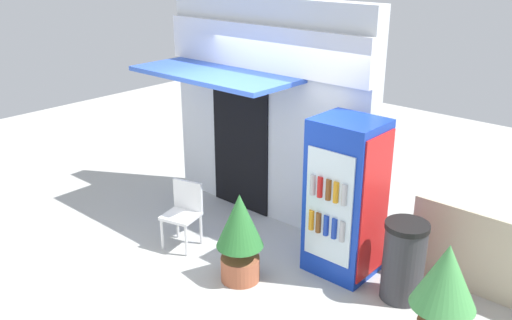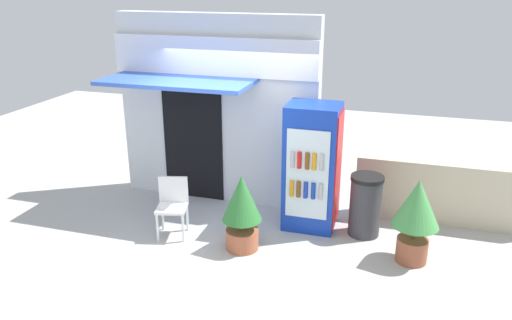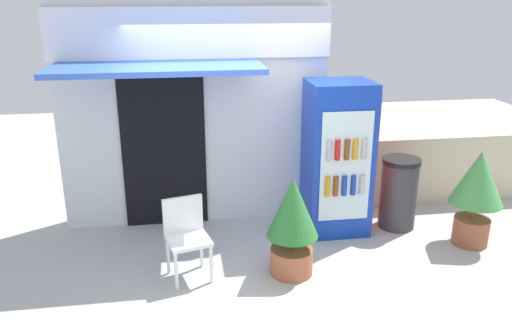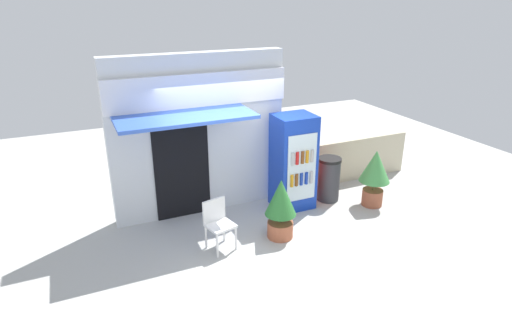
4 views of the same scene
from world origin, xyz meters
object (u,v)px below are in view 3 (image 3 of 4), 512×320
Objects in this scene: drink_cooler at (338,158)px; trash_bin at (399,193)px; potted_plant_near_shop at (292,220)px; potted_plant_curbside at (477,188)px; plastic_chair at (186,232)px.

drink_cooler is 2.06× the size of trash_bin.
potted_plant_near_shop is 2.27m from potted_plant_curbside.
drink_cooler reaches higher than plastic_chair.
drink_cooler is 2.21× the size of plastic_chair.
trash_bin is at bearing 139.68° from potted_plant_curbside.
drink_cooler reaches higher than potted_plant_curbside.
trash_bin is (0.80, -0.05, -0.48)m from drink_cooler.
drink_cooler is at bearing 157.09° from potted_plant_curbside.
drink_cooler reaches higher than trash_bin.
potted_plant_near_shop is 1.82m from trash_bin.
potted_plant_near_shop is at bearing -128.64° from drink_cooler.
drink_cooler is 1.73× the size of potted_plant_near_shop.
potted_plant_near_shop is (1.09, -0.13, 0.12)m from plastic_chair.
potted_plant_near_shop reaches higher than trash_bin.
potted_plant_curbside is at bearing -40.32° from trash_bin.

